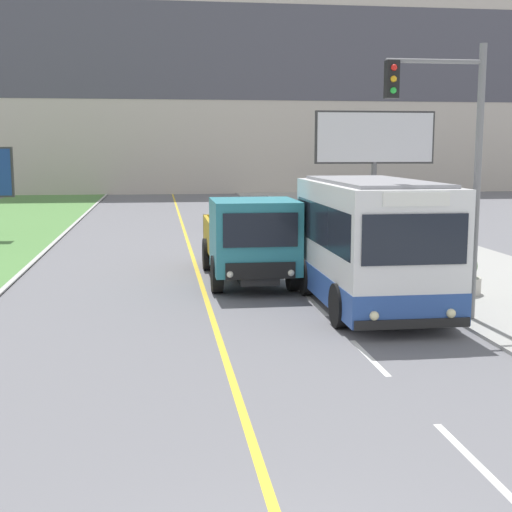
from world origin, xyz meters
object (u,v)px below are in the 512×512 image
object	(u,v)px
dump_truck	(251,241)
traffic_light_mast	(452,149)
car_distant	(256,212)
billboard_large	(375,142)
planter_round_second	(460,274)
city_bus	(371,245)

from	to	relation	value
dump_truck	traffic_light_mast	world-z (taller)	traffic_light_mast
car_distant	traffic_light_mast	xyz separation A→B (m)	(1.51, -21.05, 3.27)
car_distant	billboard_large	xyz separation A→B (m)	(4.54, -5.47, 3.56)
billboard_large	planter_round_second	bearing A→B (deg)	-96.62
dump_truck	traffic_light_mast	bearing A→B (deg)	-53.12
car_distant	billboard_large	size ratio (longest dim) A/B	0.77
billboard_large	city_bus	bearing A→B (deg)	-107.27
dump_truck	planter_round_second	xyz separation A→B (m)	(5.40, -2.39, -0.69)
city_bus	car_distant	bearing A→B (deg)	90.52
dump_truck	billboard_large	bearing A→B (deg)	56.56
city_bus	billboard_large	world-z (taller)	billboard_large
city_bus	billboard_large	size ratio (longest dim) A/B	1.10
dump_truck	traffic_light_mast	xyz separation A→B (m)	(3.86, -5.15, 2.67)
car_distant	billboard_large	bearing A→B (deg)	-50.31
city_bus	planter_round_second	xyz separation A→B (m)	(2.87, 1.20, -1.02)
car_distant	billboard_large	world-z (taller)	billboard_large
traffic_light_mast	city_bus	bearing A→B (deg)	130.48
car_distant	traffic_light_mast	distance (m)	21.36
city_bus	planter_round_second	size ratio (longest dim) A/B	5.08
city_bus	dump_truck	xyz separation A→B (m)	(-2.53, 3.59, -0.34)
planter_round_second	city_bus	bearing A→B (deg)	-157.36
car_distant	planter_round_second	world-z (taller)	car_distant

